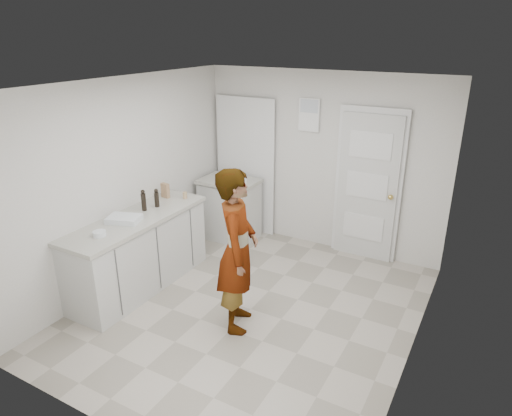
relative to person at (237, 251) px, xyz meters
The scene contains 12 objects.
ground 0.93m from the person, 92.74° to the left, with size 4.00×4.00×0.00m, color gray.
room_shell 2.26m from the person, 94.79° to the left, with size 4.00×4.00×4.00m.
main_counter 1.54m from the person, behind, with size 0.64×1.96×0.93m.
side_counter 2.28m from the person, 124.42° to the left, with size 0.84×0.61×0.93m.
person is the anchor object (origin of this frame).
cake_mix_box 1.78m from the person, 153.35° to the left, with size 0.12×0.05×0.19m, color #A17250.
spice_jar 1.61m from the person, 146.51° to the left, with size 0.06×0.06×0.09m, color tan.
oil_cruet_a 1.55m from the person, 161.84° to the left, with size 0.06×0.06×0.24m.
oil_cruet_b 1.56m from the person, 168.60° to the left, with size 0.06×0.06×0.27m.
baking_dish 1.48m from the person, behind, with size 0.43×0.36×0.06m.
egg_bowl 1.51m from the person, 160.98° to the right, with size 0.14×0.14×0.05m.
papers 2.19m from the person, 120.63° to the left, with size 0.22×0.28×0.01m, color white.
Camera 1 is at (2.21, -3.85, 2.99)m, focal length 32.00 mm.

